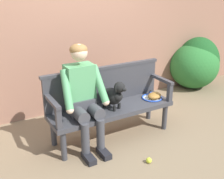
{
  "coord_description": "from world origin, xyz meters",
  "views": [
    {
      "loc": [
        -1.59,
        -2.8,
        1.93
      ],
      "look_at": [
        0.0,
        0.0,
        0.68
      ],
      "focal_mm": 43.52,
      "sensor_mm": 36.0,
      "label": 1
    }
  ],
  "objects_px": {
    "dog_on_bench": "(114,95)",
    "tennis_racket": "(152,97)",
    "person_seated": "(83,94)",
    "baseball_glove": "(154,96)",
    "garden_bench": "(112,111)",
    "tennis_ball": "(149,160)"
  },
  "relations": [
    {
      "from": "dog_on_bench",
      "to": "tennis_racket",
      "type": "xyz_separation_m",
      "value": [
        0.66,
        0.05,
        -0.18
      ]
    },
    {
      "from": "person_seated",
      "to": "baseball_glove",
      "type": "xyz_separation_m",
      "value": [
        1.07,
        -0.04,
        -0.23
      ]
    },
    {
      "from": "baseball_glove",
      "to": "person_seated",
      "type": "bearing_deg",
      "value": 158.58
    },
    {
      "from": "dog_on_bench",
      "to": "baseball_glove",
      "type": "relative_size",
      "value": 1.76
    },
    {
      "from": "garden_bench",
      "to": "person_seated",
      "type": "height_order",
      "value": "person_seated"
    },
    {
      "from": "dog_on_bench",
      "to": "tennis_ball",
      "type": "bearing_deg",
      "value": -83.55
    },
    {
      "from": "person_seated",
      "to": "tennis_ball",
      "type": "xyz_separation_m",
      "value": [
        0.49,
        -0.72,
        -0.67
      ]
    },
    {
      "from": "person_seated",
      "to": "baseball_glove",
      "type": "relative_size",
      "value": 5.92
    },
    {
      "from": "garden_bench",
      "to": "dog_on_bench",
      "type": "relative_size",
      "value": 4.29
    },
    {
      "from": "tennis_racket",
      "to": "dog_on_bench",
      "type": "bearing_deg",
      "value": -175.44
    },
    {
      "from": "tennis_racket",
      "to": "tennis_ball",
      "type": "distance_m",
      "value": 1.02
    },
    {
      "from": "garden_bench",
      "to": "tennis_ball",
      "type": "distance_m",
      "value": 0.81
    },
    {
      "from": "baseball_glove",
      "to": "tennis_ball",
      "type": "xyz_separation_m",
      "value": [
        -0.58,
        -0.68,
        -0.44
      ]
    },
    {
      "from": "garden_bench",
      "to": "tennis_racket",
      "type": "xyz_separation_m",
      "value": [
        0.66,
        0.01,
        0.07
      ]
    },
    {
      "from": "person_seated",
      "to": "baseball_glove",
      "type": "height_order",
      "value": "person_seated"
    },
    {
      "from": "dog_on_bench",
      "to": "tennis_ball",
      "type": "distance_m",
      "value": 0.91
    },
    {
      "from": "garden_bench",
      "to": "baseball_glove",
      "type": "bearing_deg",
      "value": -3.98
    },
    {
      "from": "person_seated",
      "to": "tennis_racket",
      "type": "height_order",
      "value": "person_seated"
    },
    {
      "from": "person_seated",
      "to": "baseball_glove",
      "type": "bearing_deg",
      "value": -1.9
    },
    {
      "from": "dog_on_bench",
      "to": "tennis_ball",
      "type": "xyz_separation_m",
      "value": [
        0.08,
        -0.68,
        -0.59
      ]
    },
    {
      "from": "person_seated",
      "to": "tennis_racket",
      "type": "bearing_deg",
      "value": 0.9
    },
    {
      "from": "dog_on_bench",
      "to": "person_seated",
      "type": "bearing_deg",
      "value": 174.99
    }
  ]
}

